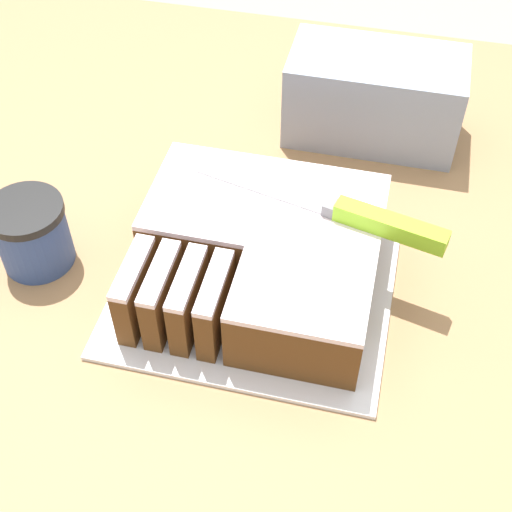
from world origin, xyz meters
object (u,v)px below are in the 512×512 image
Objects in this scene: cake_board at (256,281)px; knife at (370,219)px; cake at (262,253)px; coffee_cup at (32,234)px; storage_box at (374,97)px.

knife is at bearing 16.64° from cake_board.
cake is (0.01, 0.01, 0.05)m from cake_board.
knife reaches higher than cake.
cake is 3.01× the size of coffee_cup.
coffee_cup is at bearing 21.89° from knife.
storage_box is (0.09, 0.32, 0.01)m from cake.
coffee_cup is at bearing -173.99° from cake.
knife is (0.12, 0.03, 0.05)m from cake.
cake_board is 3.56× the size of coffee_cup.
cake_board is 0.16m from knife.
cake_board is 0.34m from storage_box.
coffee_cup reaches higher than cake_board.
cake reaches higher than cake_board.
cake_board is 1.07× the size of knife.
cake is at bearing 28.03° from knife.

